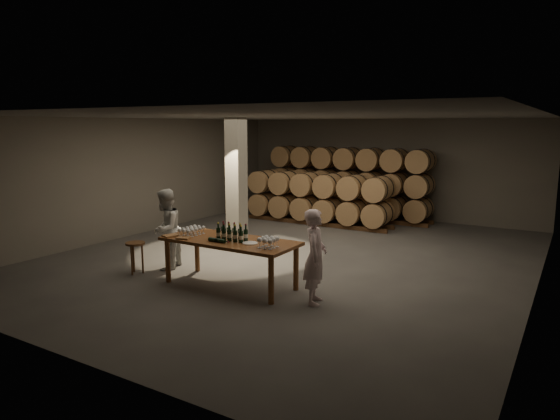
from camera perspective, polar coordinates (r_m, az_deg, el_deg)
The scene contains 15 objects.
room at distance 12.46m, azimuth -4.99°, elevation 3.14°, with size 12.00×12.00×12.00m.
tasting_table at distance 9.40m, azimuth -5.74°, elevation -3.99°, with size 2.60×1.10×0.90m.
barrel_stack_back at distance 16.43m, azimuth 7.78°, elevation 3.24°, with size 5.48×0.95×2.31m.
barrel_stack_front at distance 15.38m, azimuth 4.34°, elevation 1.47°, with size 4.70×0.95×1.57m.
bottle_cluster at distance 9.29m, azimuth -5.51°, elevation -2.77°, with size 0.60×0.23×0.33m.
lying_bottles at distance 9.18m, azimuth -7.17°, elevation -3.45°, with size 0.45×0.08×0.08m.
glass_cluster_left at distance 9.85m, azimuth -10.07°, elevation -2.17°, with size 0.30×0.52×0.16m.
glass_cluster_right at distance 8.71m, azimuth -1.36°, elevation -3.42°, with size 0.31×0.31×0.19m.
plate at distance 9.04m, azimuth -3.44°, elevation -3.79°, with size 0.28×0.28×0.02m, color white.
notebook_near at distance 9.56m, azimuth -10.98°, elevation -3.16°, with size 0.24×0.19×0.03m, color #956136.
notebook_corner at distance 9.84m, azimuth -12.38°, elevation -2.87°, with size 0.22×0.28×0.02m, color #956136.
pen at distance 9.52m, azimuth -11.09°, elevation -3.28°, with size 0.01×0.01×0.13m, color black.
stool at distance 10.62m, azimuth -16.20°, elevation -4.19°, with size 0.39×0.39×0.65m.
person_man at distance 8.48m, azimuth 4.05°, elevation -5.34°, with size 0.60×0.39×1.63m, color white.
person_woman at distance 10.75m, azimuth -12.92°, elevation -2.16°, with size 0.83×0.64×1.70m, color silver.
Camera 1 is at (5.51, -9.80, 3.01)m, focal length 32.00 mm.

